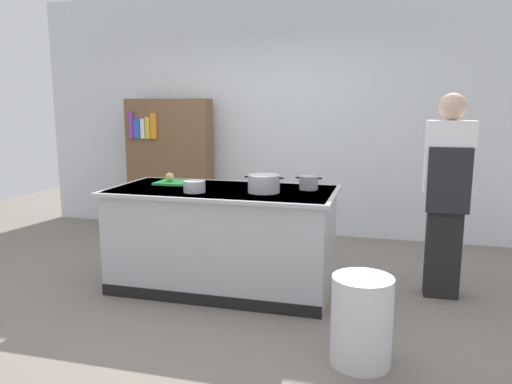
{
  "coord_description": "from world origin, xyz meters",
  "views": [
    {
      "loc": [
        1.38,
        -4.0,
        1.62
      ],
      "look_at": [
        0.25,
        0.2,
        0.85
      ],
      "focal_mm": 34.43,
      "sensor_mm": 36.0,
      "label": 1
    }
  ],
  "objects_px": {
    "onion": "(170,177)",
    "mixing_bowl": "(194,186)",
    "sauce_pan": "(309,183)",
    "person_chef": "(447,191)",
    "bookshelf": "(170,165)",
    "stock_pot": "(264,184)",
    "trash_bin": "(361,320)"
  },
  "relations": [
    {
      "from": "onion",
      "to": "mixing_bowl",
      "type": "xyz_separation_m",
      "value": [
        0.39,
        -0.36,
        -0.01
      ]
    },
    {
      "from": "sauce_pan",
      "to": "mixing_bowl",
      "type": "xyz_separation_m",
      "value": [
        -0.9,
        -0.39,
        -0.01
      ]
    },
    {
      "from": "onion",
      "to": "person_chef",
      "type": "xyz_separation_m",
      "value": [
        2.44,
        0.16,
        -0.05
      ]
    },
    {
      "from": "bookshelf",
      "to": "stock_pot",
      "type": "bearing_deg",
      "value": -47.29
    },
    {
      "from": "onion",
      "to": "person_chef",
      "type": "bearing_deg",
      "value": 3.83
    },
    {
      "from": "sauce_pan",
      "to": "trash_bin",
      "type": "relative_size",
      "value": 0.4
    },
    {
      "from": "person_chef",
      "to": "trash_bin",
      "type": "bearing_deg",
      "value": 146.67
    },
    {
      "from": "sauce_pan",
      "to": "stock_pot",
      "type": "bearing_deg",
      "value": -144.83
    },
    {
      "from": "onion",
      "to": "sauce_pan",
      "type": "distance_m",
      "value": 1.3
    },
    {
      "from": "bookshelf",
      "to": "trash_bin",
      "type": "bearing_deg",
      "value": -47.36
    },
    {
      "from": "trash_bin",
      "to": "mixing_bowl",
      "type": "bearing_deg",
      "value": 150.64
    },
    {
      "from": "mixing_bowl",
      "to": "person_chef",
      "type": "distance_m",
      "value": 2.11
    },
    {
      "from": "stock_pot",
      "to": "mixing_bowl",
      "type": "distance_m",
      "value": 0.58
    },
    {
      "from": "sauce_pan",
      "to": "person_chef",
      "type": "distance_m",
      "value": 1.15
    },
    {
      "from": "stock_pot",
      "to": "person_chef",
      "type": "xyz_separation_m",
      "value": [
        1.48,
        0.38,
        -0.06
      ]
    },
    {
      "from": "sauce_pan",
      "to": "person_chef",
      "type": "xyz_separation_m",
      "value": [
        1.14,
        0.14,
        -0.05
      ]
    },
    {
      "from": "sauce_pan",
      "to": "person_chef",
      "type": "relative_size",
      "value": 0.13
    },
    {
      "from": "stock_pot",
      "to": "bookshelf",
      "type": "distance_m",
      "value": 2.55
    },
    {
      "from": "person_chef",
      "to": "bookshelf",
      "type": "xyz_separation_m",
      "value": [
        -3.21,
        1.49,
        -0.06
      ]
    },
    {
      "from": "onion",
      "to": "person_chef",
      "type": "relative_size",
      "value": 0.05
    },
    {
      "from": "onion",
      "to": "stock_pot",
      "type": "xyz_separation_m",
      "value": [
        0.96,
        -0.21,
        0.01
      ]
    },
    {
      "from": "mixing_bowl",
      "to": "person_chef",
      "type": "xyz_separation_m",
      "value": [
        2.05,
        0.52,
        -0.04
      ]
    },
    {
      "from": "stock_pot",
      "to": "mixing_bowl",
      "type": "bearing_deg",
      "value": -165.42
    },
    {
      "from": "mixing_bowl",
      "to": "person_chef",
      "type": "relative_size",
      "value": 0.11
    },
    {
      "from": "mixing_bowl",
      "to": "bookshelf",
      "type": "distance_m",
      "value": 2.33
    },
    {
      "from": "sauce_pan",
      "to": "mixing_bowl",
      "type": "distance_m",
      "value": 0.98
    },
    {
      "from": "mixing_bowl",
      "to": "trash_bin",
      "type": "xyz_separation_m",
      "value": [
        1.44,
        -0.81,
        -0.66
      ]
    },
    {
      "from": "stock_pot",
      "to": "trash_bin",
      "type": "bearing_deg",
      "value": -47.5
    },
    {
      "from": "sauce_pan",
      "to": "person_chef",
      "type": "bearing_deg",
      "value": 6.84
    },
    {
      "from": "stock_pot",
      "to": "mixing_bowl",
      "type": "height_order",
      "value": "stock_pot"
    },
    {
      "from": "trash_bin",
      "to": "bookshelf",
      "type": "xyz_separation_m",
      "value": [
        -2.6,
        2.83,
        0.57
      ]
    },
    {
      "from": "trash_bin",
      "to": "onion",
      "type": "bearing_deg",
      "value": 147.44
    }
  ]
}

